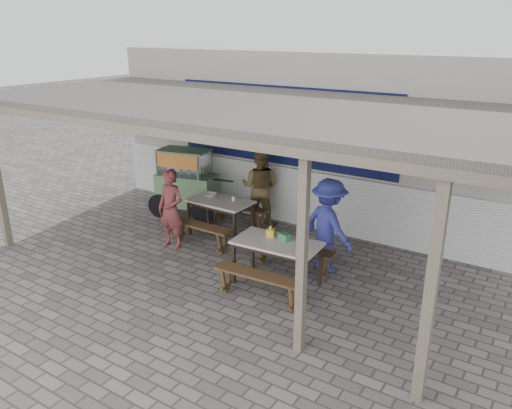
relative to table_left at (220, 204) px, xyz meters
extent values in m
plane|color=slate|center=(0.74, -1.57, -0.67)|extent=(60.00, 60.00, 0.00)
cube|color=#B0A89E|center=(0.74, 2.03, 1.08)|extent=(9.00, 1.20, 3.50)
cube|color=white|center=(0.74, 1.40, -0.07)|extent=(9.00, 0.10, 1.20)
cube|color=#10184A|center=(0.54, 1.41, 1.38)|extent=(5.00, 0.03, 1.60)
cube|color=#534E47|center=(0.74, -0.57, 2.08)|extent=(9.00, 4.20, 0.12)
cube|color=#7C6E5E|center=(0.74, -2.62, 1.98)|extent=(9.00, 0.12, 0.12)
cube|color=#7C6E5E|center=(4.64, -2.57, 0.68)|extent=(0.12, 0.12, 2.70)
cube|color=#7C6E5E|center=(3.09, -2.47, 0.68)|extent=(0.11, 0.11, 2.70)
cube|color=beige|center=(0.00, 0.00, 0.06)|extent=(1.25, 0.74, 0.04)
cube|color=black|center=(0.00, 0.00, 0.00)|extent=(1.15, 0.64, 0.06)
cube|color=black|center=(-0.56, -0.29, -0.31)|extent=(0.05, 0.05, 0.71)
cube|color=black|center=(0.56, -0.31, -0.31)|extent=(0.05, 0.05, 0.71)
cube|color=black|center=(-0.56, 0.31, -0.31)|extent=(0.05, 0.05, 0.71)
cube|color=black|center=(0.56, 0.29, -0.31)|extent=(0.05, 0.05, 0.71)
cube|color=brown|center=(-0.01, -0.64, -0.24)|extent=(1.34, 0.30, 0.04)
cube|color=brown|center=(-0.53, -0.63, -0.46)|extent=(0.05, 0.28, 0.41)
cube|color=brown|center=(0.51, -0.65, -0.46)|extent=(0.05, 0.28, 0.41)
cube|color=brown|center=(0.01, 0.64, -0.24)|extent=(1.34, 0.30, 0.04)
cube|color=brown|center=(-0.51, 0.65, -0.46)|extent=(0.05, 0.28, 0.41)
cube|color=brown|center=(0.53, 0.63, -0.46)|extent=(0.05, 0.28, 0.41)
cube|color=beige|center=(1.96, -1.13, 0.06)|extent=(1.41, 0.81, 0.04)
cube|color=black|center=(1.96, -1.13, 0.00)|extent=(1.30, 0.70, 0.06)
cube|color=black|center=(1.36, -1.47, -0.31)|extent=(0.05, 0.05, 0.71)
cube|color=black|center=(2.60, -1.40, -0.31)|extent=(0.05, 0.05, 0.71)
cube|color=black|center=(1.32, -0.86, -0.31)|extent=(0.05, 0.05, 0.71)
cube|color=black|center=(2.57, -0.79, -0.31)|extent=(0.05, 0.05, 0.71)
cube|color=brown|center=(2.00, -1.72, -0.24)|extent=(1.48, 0.36, 0.04)
cube|color=brown|center=(1.41, -1.75, -0.46)|extent=(0.07, 0.28, 0.41)
cube|color=brown|center=(2.58, -1.69, -0.46)|extent=(0.07, 0.28, 0.41)
cube|color=brown|center=(1.93, -0.54, -0.24)|extent=(1.48, 0.36, 0.04)
cube|color=brown|center=(1.34, -0.57, -0.46)|extent=(0.07, 0.28, 0.41)
cube|color=brown|center=(2.51, -0.50, -0.46)|extent=(0.07, 0.28, 0.41)
cube|color=#668A5C|center=(-1.30, 0.54, -0.05)|extent=(1.39, 0.91, 0.66)
cube|color=#668A5C|center=(-1.30, 0.54, -0.40)|extent=(1.33, 0.86, 0.05)
cylinder|color=black|center=(-1.74, 0.09, -0.40)|extent=(0.53, 0.15, 0.53)
cylinder|color=black|center=(-0.72, 0.30, -0.40)|extent=(0.53, 0.15, 0.53)
cube|color=silver|center=(-1.35, 0.53, 0.54)|extent=(1.14, 0.77, 0.52)
cube|color=#668A5C|center=(-1.35, 0.53, 0.80)|extent=(1.18, 0.81, 0.04)
cube|color=#CE4830|center=(-1.28, 0.24, 0.63)|extent=(0.93, 0.21, 0.30)
cylinder|color=black|center=(-0.56, 0.70, 0.23)|extent=(0.66, 0.17, 0.04)
imported|color=brown|center=(-0.46, -0.92, 0.09)|extent=(0.57, 0.39, 1.51)
imported|color=brown|center=(0.31, 0.96, 0.16)|extent=(0.94, 0.82, 1.65)
imported|color=#303490|center=(2.41, -0.21, 0.14)|extent=(1.20, 0.97, 1.62)
cube|color=yellow|center=(1.76, -0.99, 0.14)|extent=(0.15, 0.15, 0.12)
cube|color=#357849|center=(2.03, -1.02, 0.14)|extent=(0.20, 0.16, 0.12)
cylinder|color=silver|center=(0.21, 0.15, 0.12)|extent=(0.07, 0.07, 0.08)
imported|color=white|center=(-0.31, 0.11, 0.11)|extent=(0.27, 0.27, 0.05)
camera|label=1|loc=(5.59, -7.37, 3.26)|focal=35.00mm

